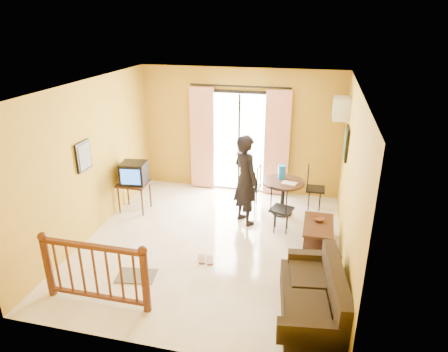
% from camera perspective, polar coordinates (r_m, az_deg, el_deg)
% --- Properties ---
extents(ground, '(5.00, 5.00, 0.00)m').
position_cam_1_polar(ground, '(7.29, -1.84, -9.58)').
color(ground, beige).
rests_on(ground, ground).
extents(room_shell, '(5.00, 5.00, 5.00)m').
position_cam_1_polar(room_shell, '(6.56, -2.02, 3.20)').
color(room_shell, white).
rests_on(room_shell, ground).
extents(balcony_door, '(2.25, 0.14, 2.46)m').
position_cam_1_polar(balcony_door, '(8.97, 2.16, 4.93)').
color(balcony_door, black).
rests_on(balcony_door, ground).
extents(tv_table, '(0.62, 0.51, 0.62)m').
position_cam_1_polar(tv_table, '(8.44, -12.75, -1.44)').
color(tv_table, black).
rests_on(tv_table, ground).
extents(television, '(0.54, 0.51, 0.45)m').
position_cam_1_polar(television, '(8.31, -12.75, 0.43)').
color(television, black).
rests_on(television, tv_table).
extents(picture_left, '(0.05, 0.42, 0.52)m').
position_cam_1_polar(picture_left, '(7.33, -19.41, 2.70)').
color(picture_left, black).
rests_on(picture_left, room_shell).
extents(dining_table, '(0.86, 0.86, 0.72)m').
position_cam_1_polar(dining_table, '(8.17, 8.45, -1.72)').
color(dining_table, black).
rests_on(dining_table, ground).
extents(water_jug, '(0.15, 0.15, 0.29)m').
position_cam_1_polar(water_jug, '(8.18, 8.26, 0.56)').
color(water_jug, blue).
rests_on(water_jug, dining_table).
extents(serving_tray, '(0.32, 0.25, 0.02)m').
position_cam_1_polar(serving_tray, '(8.01, 9.31, -1.02)').
color(serving_tray, beige).
rests_on(serving_tray, dining_table).
extents(dining_chairs, '(1.75, 1.56, 0.95)m').
position_cam_1_polar(dining_chairs, '(8.34, 8.18, -5.47)').
color(dining_chairs, black).
rests_on(dining_chairs, ground).
extents(air_conditioner, '(0.31, 0.60, 0.40)m').
position_cam_1_polar(air_conditioner, '(8.12, 16.38, 9.27)').
color(air_conditioner, white).
rests_on(air_conditioner, room_shell).
extents(botanical_print, '(0.05, 0.50, 0.60)m').
position_cam_1_polar(botanical_print, '(7.62, 17.06, 4.49)').
color(botanical_print, black).
rests_on(botanical_print, room_shell).
extents(coffee_table, '(0.51, 0.92, 0.41)m').
position_cam_1_polar(coffee_table, '(7.31, 13.28, -7.63)').
color(coffee_table, black).
rests_on(coffee_table, ground).
extents(bowl, '(0.24, 0.24, 0.06)m').
position_cam_1_polar(bowl, '(7.35, 13.41, -6.01)').
color(bowl, brown).
rests_on(bowl, coffee_table).
extents(sofa, '(0.97, 1.75, 0.79)m').
position_cam_1_polar(sofa, '(5.70, 12.91, -16.79)').
color(sofa, black).
rests_on(sofa, ground).
extents(standing_person, '(0.76, 0.76, 1.78)m').
position_cam_1_polar(standing_person, '(7.63, 3.09, -0.57)').
color(standing_person, black).
rests_on(standing_person, ground).
extents(stair_balustrade, '(1.63, 0.13, 1.04)m').
position_cam_1_polar(stair_balustrade, '(5.93, -18.02, -12.48)').
color(stair_balustrade, '#471E0F').
rests_on(stair_balustrade, ground).
extents(doormat, '(0.65, 0.48, 0.02)m').
position_cam_1_polar(doormat, '(6.61, -12.42, -13.75)').
color(doormat, '#585346').
rests_on(doormat, ground).
extents(sandals, '(0.31, 0.27, 0.03)m').
position_cam_1_polar(sandals, '(6.83, -2.61, -11.86)').
color(sandals, brown).
rests_on(sandals, ground).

